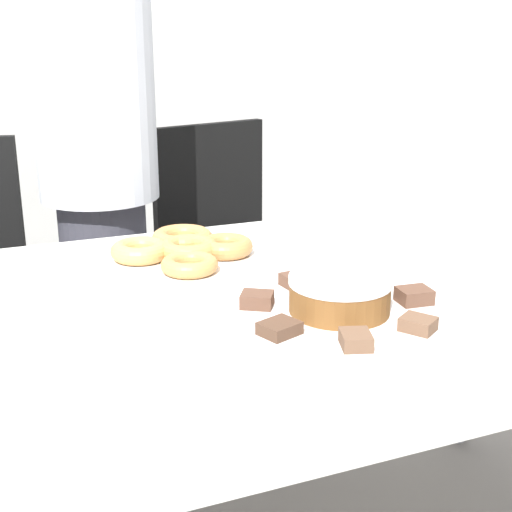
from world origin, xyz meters
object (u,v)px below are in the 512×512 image
frosted_cake (340,294)px  plate_donuts (189,260)px  office_chair_right (237,281)px  person_standing (99,173)px  plate_cake (339,314)px

frosted_cake → plate_donuts: bearing=111.3°
office_chair_right → plate_donuts: bearing=-133.1°
person_standing → plate_donuts: person_standing is taller
plate_donuts → frosted_cake: 0.40m
plate_donuts → frosted_cake: bearing=-68.7°
person_standing → plate_cake: size_ratio=4.03×
person_standing → office_chair_right: person_standing is taller
plate_cake → frosted_cake: (0.00, 0.00, 0.04)m
person_standing → frosted_cake: 0.95m
office_chair_right → frosted_cake: bearing=-115.5°
office_chair_right → plate_cake: 1.06m
person_standing → plate_cake: bearing=-76.2°
office_chair_right → frosted_cake: (-0.19, -1.00, 0.34)m
office_chair_right → plate_cake: office_chair_right is taller
office_chair_right → plate_cake: (-0.19, -1.00, 0.30)m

